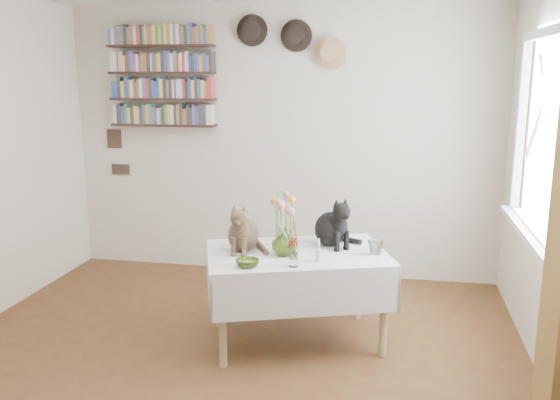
% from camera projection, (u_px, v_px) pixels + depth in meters
% --- Properties ---
extents(room, '(4.08, 4.58, 2.58)m').
position_uv_depth(room, '(204.00, 188.00, 3.32)').
color(room, brown).
rests_on(room, ground).
extents(window, '(0.12, 1.52, 1.32)m').
position_uv_depth(window, '(545.00, 153.00, 3.69)').
color(window, white).
rests_on(window, room).
extents(dining_table, '(1.43, 1.16, 0.66)m').
position_uv_depth(dining_table, '(297.00, 274.00, 4.16)').
color(dining_table, white).
rests_on(dining_table, room).
extents(tabby_cat, '(0.25, 0.31, 0.35)m').
position_uv_depth(tabby_cat, '(243.00, 226.00, 4.13)').
color(tabby_cat, brown).
rests_on(tabby_cat, dining_table).
extents(black_cat, '(0.39, 0.40, 0.37)m').
position_uv_depth(black_cat, '(330.00, 220.00, 4.25)').
color(black_cat, black).
rests_on(black_cat, dining_table).
extents(flower_vase, '(0.20, 0.20, 0.19)m').
position_uv_depth(flower_vase, '(285.00, 242.00, 4.03)').
color(flower_vase, '#8AAD43').
rests_on(flower_vase, dining_table).
extents(green_bowl, '(0.21, 0.21, 0.05)m').
position_uv_depth(green_bowl, '(247.00, 263.00, 3.80)').
color(green_bowl, '#8AAD43').
rests_on(green_bowl, dining_table).
extents(drinking_glass, '(0.15, 0.15, 0.10)m').
position_uv_depth(drinking_glass, '(375.00, 247.00, 4.06)').
color(drinking_glass, white).
rests_on(drinking_glass, dining_table).
extents(candlestick, '(0.04, 0.04, 0.16)m').
position_uv_depth(candlestick, '(318.00, 254.00, 3.90)').
color(candlestick, white).
rests_on(candlestick, dining_table).
extents(berry_jar, '(0.06, 0.06, 0.22)m').
position_uv_depth(berry_jar, '(294.00, 252.00, 3.79)').
color(berry_jar, white).
rests_on(berry_jar, dining_table).
extents(porcelain_figurine, '(0.05, 0.05, 0.09)m').
position_uv_depth(porcelain_figurine, '(373.00, 249.00, 4.05)').
color(porcelain_figurine, white).
rests_on(porcelain_figurine, dining_table).
extents(flower_bouquet, '(0.17, 0.12, 0.39)m').
position_uv_depth(flower_bouquet, '(285.00, 206.00, 3.99)').
color(flower_bouquet, '#4C7233').
rests_on(flower_bouquet, flower_vase).
extents(bookshelf_unit, '(1.00, 0.16, 0.91)m').
position_uv_depth(bookshelf_unit, '(162.00, 77.00, 5.48)').
color(bookshelf_unit, black).
rests_on(bookshelf_unit, room).
extents(wall_hats, '(0.98, 0.09, 0.48)m').
position_uv_depth(wall_hats, '(292.00, 39.00, 5.20)').
color(wall_hats, black).
rests_on(wall_hats, room).
extents(wall_art_plaques, '(0.21, 0.02, 0.44)m').
position_uv_depth(wall_art_plaques, '(117.00, 152.00, 5.79)').
color(wall_art_plaques, '#38281E').
rests_on(wall_art_plaques, room).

